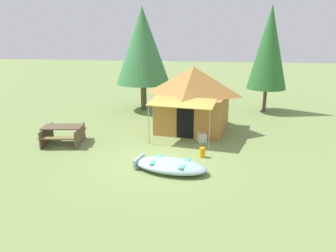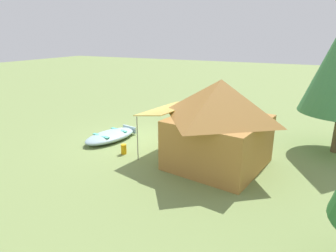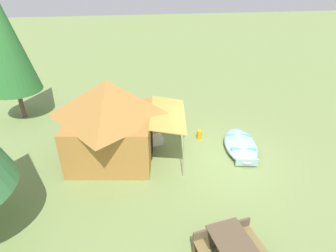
{
  "view_description": "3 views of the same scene",
  "coord_description": "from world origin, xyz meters",
  "px_view_note": "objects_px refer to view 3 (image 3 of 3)",
  "views": [
    {
      "loc": [
        1.89,
        -10.97,
        4.55
      ],
      "look_at": [
        0.13,
        0.91,
        1.0
      ],
      "focal_mm": 34.4,
      "sensor_mm": 36.0,
      "label": 1
    },
    {
      "loc": [
        10.14,
        6.55,
        4.37
      ],
      "look_at": [
        0.32,
        1.66,
        0.96
      ],
      "focal_mm": 31.56,
      "sensor_mm": 36.0,
      "label": 2
    },
    {
      "loc": [
        -8.15,
        3.24,
        6.15
      ],
      "look_at": [
        0.78,
        1.8,
        1.13
      ],
      "focal_mm": 29.89,
      "sensor_mm": 36.0,
      "label": 3
    }
  ],
  "objects_px": {
    "canvas_cabin_tent": "(111,119)",
    "cooler_box": "(156,140)",
    "fuel_can": "(199,135)",
    "pine_tree_back_right": "(3,39)",
    "beached_rowboat": "(241,145)"
  },
  "relations": [
    {
      "from": "fuel_can",
      "to": "cooler_box",
      "type": "bearing_deg",
      "value": 93.46
    },
    {
      "from": "cooler_box",
      "to": "beached_rowboat",
      "type": "bearing_deg",
      "value": -105.77
    },
    {
      "from": "canvas_cabin_tent",
      "to": "cooler_box",
      "type": "xyz_separation_m",
      "value": [
        0.51,
        -1.65,
        -1.37
      ]
    },
    {
      "from": "canvas_cabin_tent",
      "to": "fuel_can",
      "type": "height_order",
      "value": "canvas_cabin_tent"
    },
    {
      "from": "fuel_can",
      "to": "pine_tree_back_right",
      "type": "xyz_separation_m",
      "value": [
        3.27,
        7.79,
        3.47
      ]
    },
    {
      "from": "pine_tree_back_right",
      "to": "cooler_box",
      "type": "bearing_deg",
      "value": -119.67
    },
    {
      "from": "canvas_cabin_tent",
      "to": "fuel_can",
      "type": "xyz_separation_m",
      "value": [
        0.63,
        -3.49,
        -1.37
      ]
    },
    {
      "from": "fuel_can",
      "to": "pine_tree_back_right",
      "type": "relative_size",
      "value": 0.06
    },
    {
      "from": "beached_rowboat",
      "to": "cooler_box",
      "type": "distance_m",
      "value": 3.36
    },
    {
      "from": "cooler_box",
      "to": "fuel_can",
      "type": "distance_m",
      "value": 1.85
    },
    {
      "from": "fuel_can",
      "to": "pine_tree_back_right",
      "type": "height_order",
      "value": "pine_tree_back_right"
    },
    {
      "from": "cooler_box",
      "to": "pine_tree_back_right",
      "type": "distance_m",
      "value": 7.67
    },
    {
      "from": "cooler_box",
      "to": "canvas_cabin_tent",
      "type": "bearing_deg",
      "value": 107.34
    },
    {
      "from": "canvas_cabin_tent",
      "to": "fuel_can",
      "type": "distance_m",
      "value": 3.8
    },
    {
      "from": "beached_rowboat",
      "to": "canvas_cabin_tent",
      "type": "bearing_deg",
      "value": 85.32
    }
  ]
}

